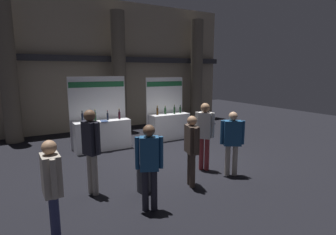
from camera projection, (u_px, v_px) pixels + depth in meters
ground_plane at (173, 158)px, 7.83m from camera, size 24.00×24.00×0.00m
hall_colonnade at (114, 67)px, 11.64m from camera, size 11.20×1.17×5.54m
exhibitor_booth_0 at (102, 131)px, 8.69m from camera, size 1.87×0.72×2.37m
exhibitor_booth_1 at (169, 123)px, 10.04m from camera, size 1.56×0.66×2.31m
trash_bin at (145, 176)px, 5.68m from camera, size 0.37×0.37×0.64m
visitor_0 at (192, 145)px, 5.81m from camera, size 0.31×0.56×1.59m
visitor_1 at (149, 162)px, 4.76m from camera, size 0.47×0.32×1.62m
visitor_2 at (205, 131)px, 6.77m from camera, size 0.37×0.40×1.75m
visitor_3 at (232, 138)px, 6.40m from camera, size 0.51×0.41×1.59m
visitor_4 at (52, 183)px, 3.87m from camera, size 0.26×0.55×1.58m
visitor_5 at (91, 145)px, 5.40m from camera, size 0.33×0.47×1.79m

